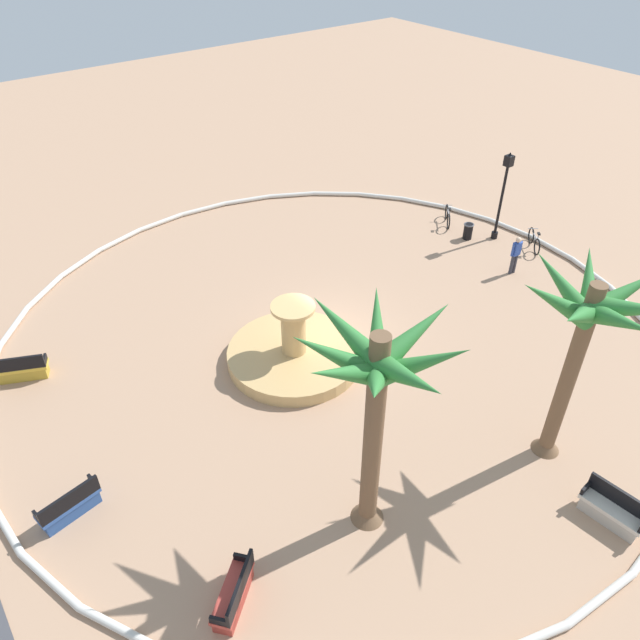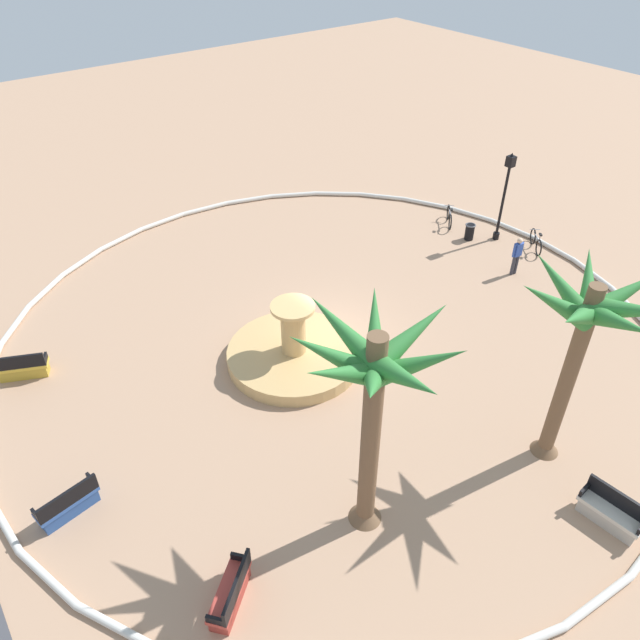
# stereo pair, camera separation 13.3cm
# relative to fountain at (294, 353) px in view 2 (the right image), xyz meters

# --- Properties ---
(ground_plane) EXTENTS (80.00, 80.00, 0.00)m
(ground_plane) POSITION_rel_fountain_xyz_m (0.32, -1.79, -0.32)
(ground_plane) COLOR tan
(plaza_curb) EXTENTS (23.09, 23.09, 0.20)m
(plaza_curb) POSITION_rel_fountain_xyz_m (0.32, -1.79, -0.22)
(plaza_curb) COLOR silver
(plaza_curb) RESTS_ON ground
(fountain) EXTENTS (4.49, 4.49, 2.27)m
(fountain) POSITION_rel_fountain_xyz_m (0.00, 0.00, 0.00)
(fountain) COLOR tan
(fountain) RESTS_ON ground
(palm_tree_near_fountain) EXTENTS (3.88, 3.91, 5.91)m
(palm_tree_near_fountain) POSITION_rel_fountain_xyz_m (-7.54, -3.45, 4.22)
(palm_tree_near_fountain) COLOR brown
(palm_tree_near_fountain) RESTS_ON ground
(palm_tree_by_curb) EXTENTS (4.03, 3.90, 6.20)m
(palm_tree_by_curb) POSITION_rel_fountain_xyz_m (-6.14, 2.12, 4.42)
(palm_tree_by_curb) COLOR brown
(palm_tree_by_curb) RESTS_ON ground
(bench_east) EXTENTS (1.13, 1.66, 1.00)m
(bench_east) POSITION_rel_fountain_xyz_m (4.62, 7.49, 0.03)
(bench_east) COLOR gold
(bench_east) RESTS_ON ground
(bench_west) EXTENTS (1.64, 0.64, 1.00)m
(bench_west) POSITION_rel_fountain_xyz_m (-9.93, -2.76, 0.03)
(bench_west) COLOR beige
(bench_west) RESTS_ON ground
(bench_north) EXTENTS (1.40, 1.56, 1.00)m
(bench_north) POSITION_rel_fountain_xyz_m (-6.03, 5.94, 0.03)
(bench_north) COLOR #B73D33
(bench_north) RESTS_ON ground
(bench_southeast) EXTENTS (0.77, 1.66, 1.00)m
(bench_southeast) POSITION_rel_fountain_xyz_m (-1.48, 8.06, 0.03)
(bench_southeast) COLOR #335BA8
(bench_southeast) RESTS_ON ground
(lamppost) EXTENTS (0.32, 0.32, 3.99)m
(lamppost) POSITION_rel_fountain_xyz_m (1.41, -11.96, 2.02)
(lamppost) COLOR black
(lamppost) RESTS_ON ground
(trash_bin) EXTENTS (0.46, 0.46, 0.73)m
(trash_bin) POSITION_rel_fountain_xyz_m (2.11, -10.96, 0.07)
(trash_bin) COLOR black
(trash_bin) RESTS_ON ground
(bicycle_red_frame) EXTENTS (1.32, 1.19, 0.94)m
(bicycle_red_frame) POSITION_rel_fountain_xyz_m (3.63, -11.28, 0.06)
(bicycle_red_frame) COLOR black
(bicycle_red_frame) RESTS_ON ground
(bicycle_by_lamppost) EXTENTS (1.37, 1.13, 0.94)m
(bicycle_by_lamppost) POSITION_rel_fountain_xyz_m (-0.22, -12.57, 0.06)
(bicycle_by_lamppost) COLOR black
(bicycle_by_lamppost) RESTS_ON ground
(person_cyclist_helmet) EXTENTS (0.23, 0.53, 1.65)m
(person_cyclist_helmet) POSITION_rel_fountain_xyz_m (-0.93, -10.25, 0.60)
(person_cyclist_helmet) COLOR #33333D
(person_cyclist_helmet) RESTS_ON ground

